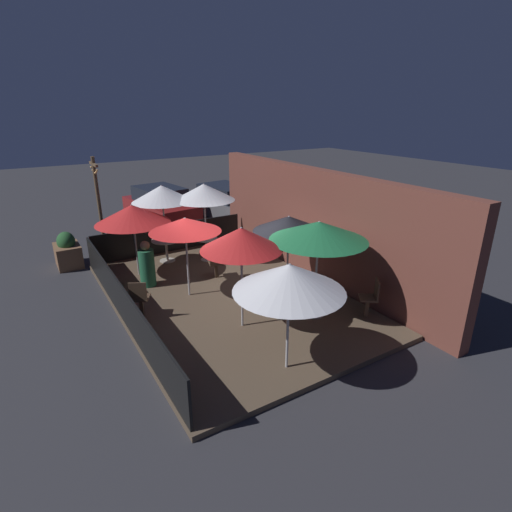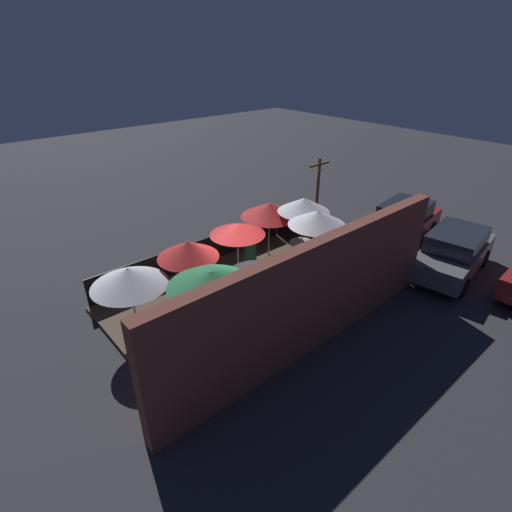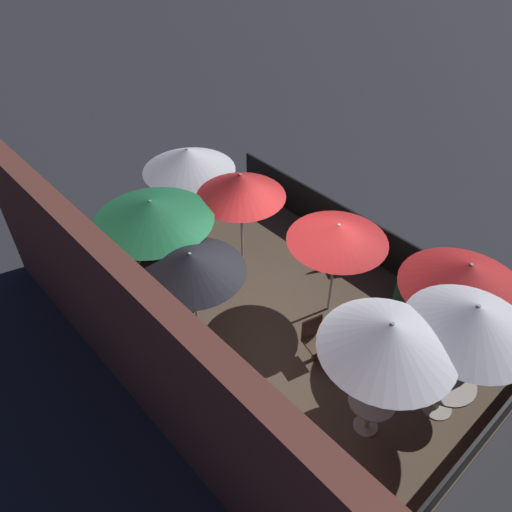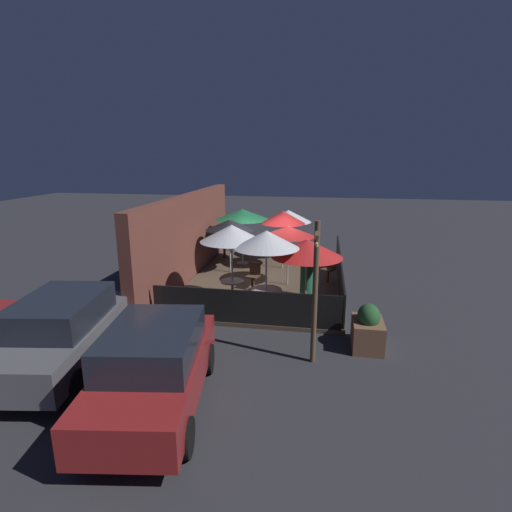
% 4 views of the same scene
% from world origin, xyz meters
% --- Properties ---
extents(ground_plane, '(60.00, 60.00, 0.00)m').
position_xyz_m(ground_plane, '(0.00, 0.00, 0.00)').
color(ground_plane, '#2D2D33').
extents(patio_deck, '(8.12, 5.39, 0.12)m').
position_xyz_m(patio_deck, '(0.00, 0.00, 0.06)').
color(patio_deck, brown).
rests_on(patio_deck, ground_plane).
extents(building_wall, '(9.72, 0.36, 3.19)m').
position_xyz_m(building_wall, '(0.00, 2.92, 1.59)').
color(building_wall, brown).
rests_on(building_wall, ground_plane).
extents(fence_front, '(7.92, 0.05, 0.95)m').
position_xyz_m(fence_front, '(0.00, -2.65, 0.59)').
color(fence_front, black).
rests_on(fence_front, patio_deck).
extents(fence_side_left, '(0.05, 5.19, 0.95)m').
position_xyz_m(fence_side_left, '(-4.02, 0.00, 0.59)').
color(fence_side_left, black).
rests_on(fence_side_left, patio_deck).
extents(patio_umbrella_0, '(1.89, 1.89, 2.46)m').
position_xyz_m(patio_umbrella_0, '(-2.60, 0.67, 2.33)').
color(patio_umbrella_0, '#B2B2B7').
rests_on(patio_umbrella_0, patio_deck).
extents(patio_umbrella_1, '(1.85, 1.85, 2.44)m').
position_xyz_m(patio_umbrella_1, '(-3.17, -0.46, 2.30)').
color(patio_umbrella_1, '#B2B2B7').
rests_on(patio_umbrella_1, patio_deck).
extents(patio_umbrella_2, '(2.22, 2.22, 2.30)m').
position_xyz_m(patio_umbrella_2, '(2.05, 1.31, 2.20)').
color(patio_umbrella_2, '#B2B2B7').
rests_on(patio_umbrella_2, patio_deck).
extents(patio_umbrella_3, '(1.76, 1.76, 2.32)m').
position_xyz_m(patio_umbrella_3, '(1.61, -0.42, 2.19)').
color(patio_umbrella_3, '#B2B2B7').
rests_on(patio_umbrella_3, patio_deck).
extents(patio_umbrella_4, '(1.80, 1.80, 2.10)m').
position_xyz_m(patio_umbrella_4, '(-0.49, -0.83, 2.04)').
color(patio_umbrella_4, '#B2B2B7').
rests_on(patio_umbrella_4, patio_deck).
extents(patio_umbrella_5, '(2.10, 2.10, 2.10)m').
position_xyz_m(patio_umbrella_5, '(-2.55, -1.57, 1.95)').
color(patio_umbrella_5, '#B2B2B7').
rests_on(patio_umbrella_5, patio_deck).
extents(patio_umbrella_6, '(2.02, 2.02, 2.11)m').
position_xyz_m(patio_umbrella_6, '(3.39, -0.47, 1.97)').
color(patio_umbrella_6, '#B2B2B7').
rests_on(patio_umbrella_6, patio_deck).
extents(patio_umbrella_7, '(1.84, 1.84, 2.07)m').
position_xyz_m(patio_umbrella_7, '(0.66, 1.51, 2.00)').
color(patio_umbrella_7, '#B2B2B7').
rests_on(patio_umbrella_7, patio_deck).
extents(dining_table_0, '(0.72, 0.72, 0.73)m').
position_xyz_m(dining_table_0, '(-2.60, 0.67, 0.69)').
color(dining_table_0, '#9E998E').
rests_on(dining_table_0, patio_deck).
extents(dining_table_1, '(0.90, 0.90, 0.72)m').
position_xyz_m(dining_table_1, '(-3.17, -0.46, 0.69)').
color(dining_table_1, '#9E998E').
rests_on(dining_table_1, patio_deck).
extents(dining_table_2, '(0.93, 0.93, 0.77)m').
position_xyz_m(dining_table_2, '(2.05, 1.31, 0.73)').
color(dining_table_2, '#9E998E').
rests_on(dining_table_2, patio_deck).
extents(patio_chair_0, '(0.49, 0.49, 0.90)m').
position_xyz_m(patio_chair_0, '(-1.09, 0.27, 0.61)').
color(patio_chair_0, '#4C3828').
rests_on(patio_chair_0, patio_deck).
extents(patio_chair_1, '(0.56, 0.56, 0.94)m').
position_xyz_m(patio_chair_1, '(2.83, 2.33, 0.64)').
color(patio_chair_1, '#4C3828').
rests_on(patio_chair_1, patio_deck).
extents(patio_chair_2, '(0.54, 0.54, 0.95)m').
position_xyz_m(patio_chair_2, '(0.05, -2.26, 0.64)').
color(patio_chair_2, '#4C3828').
rests_on(patio_chair_2, patio_deck).
extents(patron_0, '(0.55, 0.55, 1.29)m').
position_xyz_m(patron_0, '(-1.64, -1.56, 0.69)').
color(patron_0, '#236642').
rests_on(patron_0, patio_deck).
extents(planter_box, '(1.04, 0.73, 1.13)m').
position_xyz_m(planter_box, '(-4.66, -3.18, 0.49)').
color(planter_box, brown).
rests_on(planter_box, ground_plane).
extents(light_post, '(1.10, 0.12, 3.26)m').
position_xyz_m(light_post, '(-5.56, -1.89, 1.85)').
color(light_post, brown).
rests_on(light_post, ground_plane).
extents(parked_car_0, '(4.19, 2.26, 1.62)m').
position_xyz_m(parked_car_0, '(-7.75, 0.94, 0.84)').
color(parked_car_0, maroon).
rests_on(parked_car_0, ground_plane).
extents(parked_car_1, '(4.38, 2.30, 1.62)m').
position_xyz_m(parked_car_1, '(-6.67, 3.54, 0.84)').
color(parked_car_1, '#5B5B60').
rests_on(parked_car_1, ground_plane).
extents(parked_car_2, '(4.38, 1.96, 1.62)m').
position_xyz_m(parked_car_2, '(-7.77, 6.14, 0.85)').
color(parked_car_2, maroon).
rests_on(parked_car_2, ground_plane).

